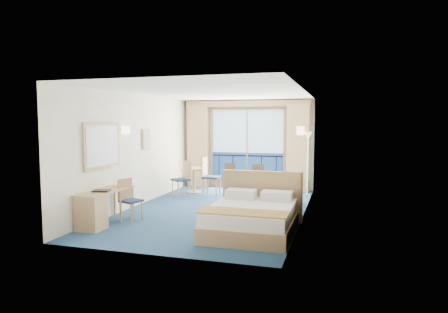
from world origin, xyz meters
TOP-DOWN VIEW (x-y plane):
  - floor at (0.00, 0.00)m, footprint 6.50×6.50m
  - room_walls at (0.00, 0.00)m, footprint 4.04×6.54m
  - balcony_door at (-0.01, 3.22)m, footprint 2.36×0.03m
  - curtain_left at (-1.55, 3.07)m, footprint 0.65×0.22m
  - curtain_right at (1.55, 3.07)m, footprint 0.65×0.22m
  - pelmet at (0.00, 3.10)m, footprint 3.80×0.25m
  - mirror at (-1.97, -1.50)m, footprint 0.05×1.25m
  - wall_print at (-1.97, 0.45)m, footprint 0.04×0.42m
  - sconce_left at (-1.94, -0.60)m, footprint 0.18×0.18m
  - sconce_right at (1.94, -0.15)m, footprint 0.18×0.18m
  - bed at (1.22, -1.61)m, footprint 1.65×1.97m
  - nightstand at (1.77, -0.32)m, footprint 0.42×0.40m
  - phone at (1.79, -0.35)m, footprint 0.24×0.22m
  - armchair at (1.22, 1.24)m, footprint 0.94×0.96m
  - floor_lamp at (1.88, 2.52)m, footprint 0.24×0.24m
  - desk at (-1.74, -2.17)m, footprint 0.50×1.46m
  - desk_chair at (-1.44, -1.41)m, footprint 0.48×0.47m
  - folder at (-1.71, -1.96)m, footprint 0.37×0.31m
  - desk_lamp at (-1.78, -1.38)m, footprint 0.11×0.11m
  - round_table at (-1.29, 2.02)m, footprint 0.79×0.79m
  - table_chair_a at (-0.77, 1.78)m, footprint 0.47×0.46m
  - table_chair_b at (-1.36, 1.40)m, footprint 0.59×0.59m

SIDE VIEW (x-z plane):
  - floor at x=0.00m, z-range 0.00..0.00m
  - nightstand at x=1.77m, z-range 0.00..0.55m
  - bed at x=1.22m, z-range -0.23..0.81m
  - armchair at x=1.22m, z-range 0.00..0.69m
  - desk at x=-1.74m, z-range 0.04..0.72m
  - desk_chair at x=-1.44m, z-range 0.06..0.92m
  - round_table at x=-1.29m, z-range 0.18..0.90m
  - table_chair_b at x=-1.36m, z-range 0.06..1.03m
  - table_chair_a at x=-0.77m, z-range 0.07..1.12m
  - phone at x=1.79m, z-range 0.55..0.64m
  - folder at x=-1.71m, z-range 0.68..0.71m
  - desk_lamp at x=-1.78m, z-range 0.79..1.21m
  - balcony_door at x=-0.01m, z-range -0.12..2.40m
  - curtain_left at x=-1.55m, z-range 0.00..2.55m
  - curtain_right at x=1.55m, z-range 0.00..2.55m
  - floor_lamp at x=1.88m, z-range 0.45..2.22m
  - mirror at x=-1.97m, z-range 1.08..2.03m
  - wall_print at x=-1.97m, z-range 1.34..1.86m
  - room_walls at x=0.00m, z-range 0.42..3.14m
  - sconce_left at x=-1.94m, z-range 1.76..1.94m
  - sconce_right at x=1.94m, z-range 1.76..1.94m
  - pelmet at x=0.00m, z-range 2.49..2.67m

